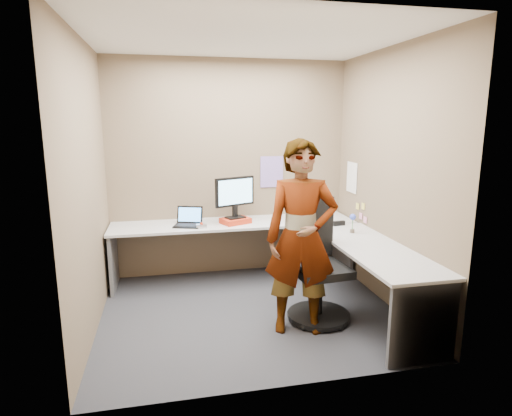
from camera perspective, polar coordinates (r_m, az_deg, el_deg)
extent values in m
plane|color=#2A2B30|center=(4.58, -0.83, -13.68)|extent=(3.00, 3.00, 0.00)
plane|color=brown|center=(5.45, -3.55, 5.24)|extent=(3.00, 0.00, 3.00)
plane|color=brown|center=(4.71, 17.38, 3.69)|extent=(0.00, 2.70, 2.70)
plane|color=brown|center=(4.16, -21.60, 2.41)|extent=(0.00, 2.70, 2.70)
plane|color=white|center=(4.20, -0.94, 21.81)|extent=(3.00, 3.00, 0.00)
cube|color=#B0B0B0|center=(5.25, -2.93, -2.06)|extent=(2.96, 0.65, 0.03)
cube|color=#B0B0B0|center=(4.40, 15.23, -5.18)|extent=(0.65, 1.91, 0.03)
cube|color=#59595B|center=(5.32, -18.48, -6.55)|extent=(0.04, 0.60, 0.70)
cube|color=#59595B|center=(5.74, 11.49, -4.85)|extent=(0.04, 0.60, 0.70)
cube|color=#59595B|center=(3.80, 21.39, -14.26)|extent=(0.60, 0.04, 0.70)
cube|color=red|center=(5.18, -2.77, -1.69)|extent=(0.39, 0.35, 0.07)
cube|color=black|center=(5.17, -2.77, -1.25)|extent=(0.26, 0.22, 0.02)
cube|color=black|center=(5.18, -2.82, -0.41)|extent=(0.07, 0.06, 0.13)
cube|color=black|center=(5.13, -2.85, 2.21)|extent=(0.50, 0.24, 0.35)
cube|color=#90D5F9|center=(5.11, -2.72, 2.17)|extent=(0.43, 0.18, 0.29)
cube|color=black|center=(5.10, -9.10, -2.35)|extent=(0.36, 0.31, 0.02)
cube|color=black|center=(5.17, -8.81, -0.86)|extent=(0.31, 0.16, 0.20)
cube|color=#4A97EA|center=(5.17, -8.81, -0.86)|extent=(0.27, 0.13, 0.16)
cube|color=#B7B7BC|center=(5.00, -7.29, -2.41)|extent=(0.12, 0.08, 0.04)
sphere|color=#B3230B|center=(4.98, -7.29, -2.10)|extent=(0.04, 0.04, 0.04)
cone|color=white|center=(5.13, -3.63, -1.88)|extent=(0.10, 0.10, 0.06)
cube|color=black|center=(5.16, 10.99, -2.01)|extent=(0.15, 0.06, 0.05)
cylinder|color=brown|center=(4.87, 12.70, -3.01)|extent=(0.05, 0.05, 0.04)
cylinder|color=#338C3F|center=(4.85, 12.75, -1.99)|extent=(0.01, 0.01, 0.14)
sphere|color=blue|center=(4.83, 12.79, -1.18)|extent=(0.07, 0.07, 0.07)
cube|color=#846BB7|center=(5.55, 2.11, 4.85)|extent=(0.30, 0.01, 0.40)
cube|color=white|center=(5.51, 12.66, 3.99)|extent=(0.01, 0.28, 0.38)
cube|color=#F2E059|center=(5.25, 14.10, 0.22)|extent=(0.01, 0.07, 0.07)
cube|color=pink|center=(5.32, 13.79, -1.05)|extent=(0.01, 0.07, 0.07)
cube|color=pink|center=(5.22, 14.35, -1.55)|extent=(0.01, 0.07, 0.07)
cube|color=#F2E059|center=(5.38, 13.39, 0.22)|extent=(0.01, 0.07, 0.07)
cylinder|color=black|center=(4.45, 8.34, -13.95)|extent=(0.62, 0.62, 0.04)
cylinder|color=black|center=(4.35, 8.44, -11.04)|extent=(0.07, 0.07, 0.45)
cube|color=black|center=(4.27, 8.53, -8.15)|extent=(0.56, 0.56, 0.08)
cube|color=black|center=(4.37, 7.26, -2.59)|extent=(0.49, 0.10, 0.61)
cube|color=black|center=(4.10, 5.10, -6.12)|extent=(0.08, 0.34, 0.03)
cube|color=black|center=(4.33, 11.93, -5.32)|extent=(0.08, 0.34, 0.03)
imported|color=#999399|center=(3.94, 6.04, -4.00)|extent=(0.73, 0.56, 1.80)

